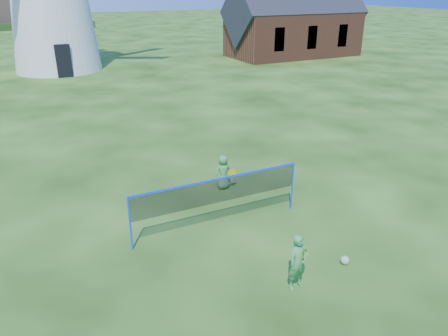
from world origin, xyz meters
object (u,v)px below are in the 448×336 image
player_girl (298,262)px  badminton_net (218,192)px  player_boy (223,172)px  play_ball (345,260)px  chapel (294,23)px

player_girl → badminton_net: bearing=91.5°
player_boy → play_ball: 5.32m
player_boy → play_ball: bearing=95.1°
chapel → player_boy: bearing=-129.0°
player_girl → player_boy: bearing=74.6°
player_girl → play_ball: player_girl is taller
chapel → player_boy: (-19.30, -23.81, -2.43)m
badminton_net → chapel: bearing=51.7°
chapel → player_girl: size_ratio=9.34×
badminton_net → player_boy: 2.65m
chapel → player_girl: bearing=-124.5°
badminton_net → player_girl: (0.46, -3.17, -0.46)m
badminton_net → player_girl: size_ratio=3.71×
play_ball → player_boy: bearing=98.4°
chapel → player_boy: chapel is taller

